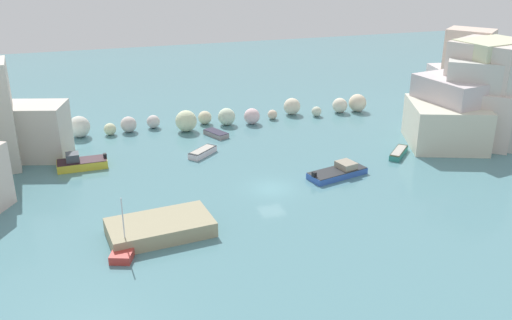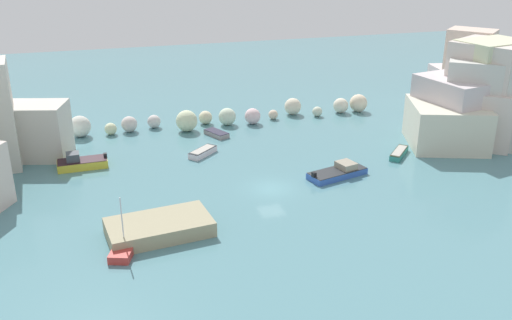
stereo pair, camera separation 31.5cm
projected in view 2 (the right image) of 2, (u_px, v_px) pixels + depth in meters
The scene contains 10 objects.
cove_water at pixel (271, 189), 55.97m from camera, with size 160.00×160.00×0.00m, color teal.
cliff_headland_right at pixel (472, 99), 69.09m from camera, with size 18.71×20.72×12.15m.
rock_breakwater at pixel (225, 116), 74.51m from camera, with size 40.55×5.38×2.74m.
stone_dock at pixel (159, 227), 47.26m from camera, with size 8.61×4.77×1.29m, color tan.
moored_boat_0 at pixel (217, 134), 70.44m from camera, with size 2.78×3.69×0.61m.
moored_boat_1 at pixel (125, 247), 44.78m from camera, with size 2.89×4.42×4.75m.
moored_boat_2 at pixel (203, 152), 64.31m from camera, with size 3.76×3.60×0.72m.
moored_boat_3 at pixel (81, 163), 60.73m from camera, with size 5.28×2.40×1.80m.
moored_boat_4 at pixel (399, 153), 64.07m from camera, with size 3.79×3.88×0.68m.
moored_boat_5 at pixel (339, 172), 58.67m from camera, with size 6.76×3.88×1.36m.
Camera 2 is at (-15.95, -48.31, 23.56)m, focal length 39.49 mm.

